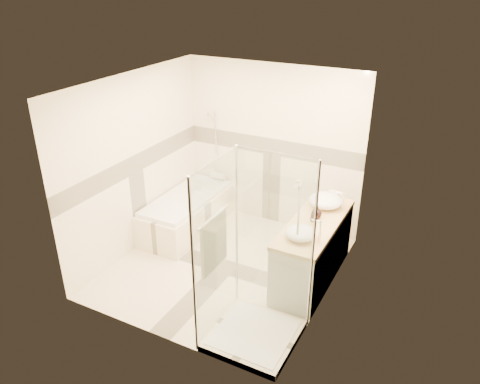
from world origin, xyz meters
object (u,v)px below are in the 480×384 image
at_px(vessel_sink_far, 301,233).
at_px(vanity, 313,250).
at_px(amenity_bottle_b, 317,212).
at_px(vessel_sink_near, 326,200).
at_px(bathtub, 187,211).
at_px(shower_enclosure, 248,294).
at_px(amenity_bottle_a, 314,216).

bearing_deg(vessel_sink_far, vanity, 87.51).
relative_size(vanity, amenity_bottle_b, 9.39).
distance_m(vessel_sink_near, amenity_bottle_b, 0.36).
relative_size(vanity, vessel_sink_near, 3.69).
distance_m(vanity, vessel_sink_near, 0.68).
distance_m(bathtub, shower_enclosure, 2.47).
xyz_separation_m(bathtub, shower_enclosure, (1.86, -1.62, 0.20)).
height_order(vessel_sink_near, amenity_bottle_a, vessel_sink_near).
bearing_deg(vessel_sink_far, amenity_bottle_b, 90.00).
bearing_deg(bathtub, amenity_bottle_a, -9.32).
bearing_deg(amenity_bottle_b, amenity_bottle_a, -90.00).
height_order(amenity_bottle_a, amenity_bottle_b, amenity_bottle_b).
xyz_separation_m(vessel_sink_far, amenity_bottle_b, (0.00, 0.55, 0.01)).
xyz_separation_m(vessel_sink_near, amenity_bottle_a, (0.00, -0.45, -0.02)).
xyz_separation_m(bathtub, vessel_sink_near, (2.13, 0.10, 0.63)).
distance_m(bathtub, vessel_sink_far, 2.36).
bearing_deg(amenity_bottle_a, bathtub, 170.68).
xyz_separation_m(bathtub, vessel_sink_far, (2.13, -0.81, 0.62)).
relative_size(shower_enclosure, vessel_sink_near, 4.65).
xyz_separation_m(shower_enclosure, amenity_bottle_a, (0.27, 1.27, 0.41)).
height_order(vanity, amenity_bottle_b, amenity_bottle_b).
height_order(bathtub, vanity, vanity).
relative_size(bathtub, amenity_bottle_b, 9.86).
bearing_deg(bathtub, vessel_sink_far, -20.82).
distance_m(amenity_bottle_a, amenity_bottle_b, 0.09).
xyz_separation_m(vessel_sink_far, amenity_bottle_a, (0.00, 0.46, -0.00)).
distance_m(bathtub, vessel_sink_near, 2.22).
bearing_deg(vanity, amenity_bottle_b, 102.28).
distance_m(vanity, vessel_sink_far, 0.68).
bearing_deg(amenity_bottle_b, vessel_sink_far, -90.00).
xyz_separation_m(vessel_sink_near, amenity_bottle_b, (0.00, -0.36, -0.00)).
bearing_deg(amenity_bottle_a, shower_enclosure, -102.11).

